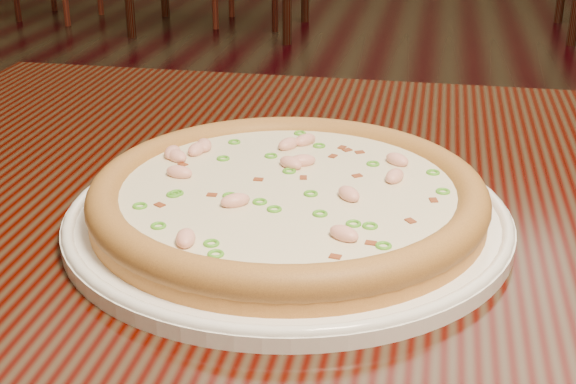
# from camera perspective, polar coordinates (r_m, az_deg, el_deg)

# --- Properties ---
(ground) EXTENTS (9.00, 9.00, 0.00)m
(ground) POSITION_cam_1_polar(r_m,az_deg,el_deg) (1.87, 7.25, -10.36)
(ground) COLOR black
(hero_table) EXTENTS (1.20, 0.80, 0.75)m
(hero_table) POSITION_cam_1_polar(r_m,az_deg,el_deg) (0.75, 9.80, -8.14)
(hero_table) COLOR black
(hero_table) RESTS_ON ground
(plate) EXTENTS (0.37, 0.37, 0.02)m
(plate) POSITION_cam_1_polar(r_m,az_deg,el_deg) (0.67, 0.00, -1.67)
(plate) COLOR white
(plate) RESTS_ON hero_table
(pizza) EXTENTS (0.33, 0.33, 0.03)m
(pizza) POSITION_cam_1_polar(r_m,az_deg,el_deg) (0.66, -0.02, -0.22)
(pizza) COLOR #C88B3D
(pizza) RESTS_ON plate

